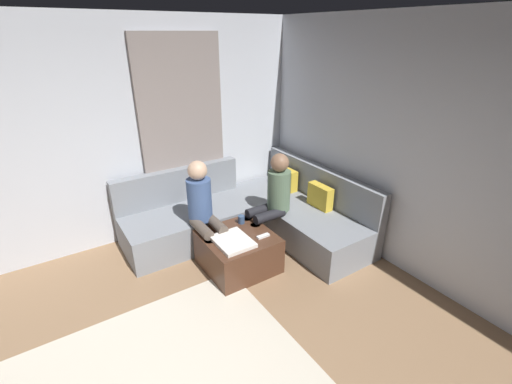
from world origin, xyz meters
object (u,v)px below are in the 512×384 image
at_px(sectional_couch, 253,215).
at_px(coffee_mug, 241,219).
at_px(person_on_couch_back, 272,198).
at_px(game_remote, 263,236).
at_px(ottoman, 238,251).
at_px(person_on_couch_side, 204,208).

xyz_separation_m(sectional_couch, coffee_mug, (0.31, -0.36, 0.19)).
height_order(sectional_couch, person_on_couch_back, person_on_couch_back).
distance_m(sectional_couch, game_remote, 0.80).
relative_size(coffee_mug, game_remote, 0.63).
bearing_deg(person_on_couch_back, ottoman, 107.03).
xyz_separation_m(sectional_couch, game_remote, (0.71, -0.32, 0.15)).
bearing_deg(sectional_couch, game_remote, -24.51).
relative_size(sectional_couch, ottoman, 3.36).
bearing_deg(person_on_couch_side, person_on_couch_back, 166.29).
bearing_deg(person_on_couch_side, sectional_couch, -169.06).
xyz_separation_m(coffee_mug, person_on_couch_side, (-0.16, -0.40, 0.19)).
bearing_deg(ottoman, game_remote, 50.71).
xyz_separation_m(sectional_couch, ottoman, (0.53, -0.54, -0.07)).
relative_size(sectional_couch, game_remote, 17.00).
distance_m(game_remote, person_on_couch_side, 0.75).
height_order(ottoman, game_remote, game_remote).
bearing_deg(person_on_couch_side, game_remote, 127.98).
xyz_separation_m(ottoman, person_on_couch_back, (-0.18, 0.60, 0.45)).
bearing_deg(person_on_couch_back, person_on_couch_side, 76.29).
distance_m(coffee_mug, game_remote, 0.40).
bearing_deg(game_remote, ottoman, -129.29).
relative_size(game_remote, person_on_couch_side, 0.12).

